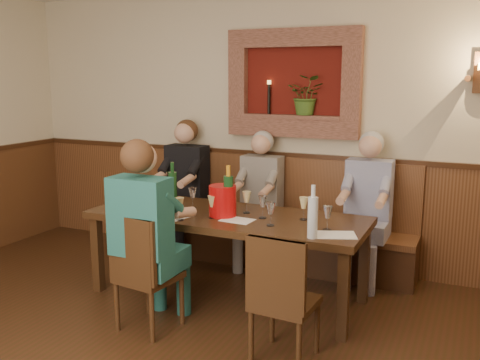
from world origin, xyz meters
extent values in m
cube|color=beige|center=(0.00, 3.00, 1.40)|extent=(6.00, 0.04, 2.80)
cube|color=#4D2C16|center=(0.00, 2.98, 0.55)|extent=(6.00, 0.04, 1.10)
cube|color=#381E0F|center=(0.00, 2.98, 1.12)|extent=(6.02, 0.06, 0.05)
cube|color=#57120C|center=(0.20, 2.98, 1.85)|extent=(1.00, 0.02, 0.70)
cube|color=#965D4C|center=(0.20, 2.94, 2.29)|extent=(1.36, 0.12, 0.18)
cube|color=#965D4C|center=(0.20, 2.94, 1.41)|extent=(1.36, 0.12, 0.18)
cube|color=#965D4C|center=(-0.39, 2.94, 1.85)|extent=(0.18, 0.12, 0.70)
cube|color=#965D4C|center=(0.79, 2.94, 1.85)|extent=(0.18, 0.12, 0.70)
cube|color=#965D4C|center=(0.20, 2.94, 1.52)|extent=(1.00, 0.14, 0.04)
imported|color=#3C6021|center=(0.35, 2.94, 1.74)|extent=(0.35, 0.30, 0.39)
cylinder|color=black|center=(-0.05, 2.94, 1.69)|extent=(0.03, 0.03, 0.30)
cylinder|color=#FFBF59|center=(-0.05, 2.94, 1.86)|extent=(0.04, 0.04, 0.04)
cylinder|color=#4D2C16|center=(1.80, 2.88, 1.90)|extent=(0.05, 0.18, 0.05)
cube|color=#321C0F|center=(0.00, 1.85, 0.72)|extent=(2.40, 0.90, 0.06)
cube|color=#321C0F|center=(-1.12, 1.48, 0.34)|extent=(0.08, 0.08, 0.69)
cube|color=#321C0F|center=(1.12, 1.48, 0.34)|extent=(0.08, 0.08, 0.69)
cube|color=#321C0F|center=(-1.12, 2.22, 0.34)|extent=(0.08, 0.08, 0.69)
cube|color=#321C0F|center=(1.12, 2.22, 0.34)|extent=(0.08, 0.08, 0.69)
cube|color=#381E0F|center=(0.00, 2.76, 0.20)|extent=(3.00, 0.40, 0.40)
cube|color=#4D2C16|center=(0.00, 2.76, 0.42)|extent=(3.00, 0.45, 0.06)
cube|color=#4D2C16|center=(0.00, 2.95, 0.78)|extent=(3.00, 0.06, 0.66)
cube|color=#321C0F|center=(-0.28, 1.06, 0.19)|extent=(0.44, 0.44, 0.39)
cube|color=#321C0F|center=(-0.28, 1.06, 0.41)|extent=(0.46, 0.46, 0.05)
cube|color=#321C0F|center=(-0.31, 0.88, 0.68)|extent=(0.41, 0.09, 0.49)
cube|color=#321C0F|center=(0.82, 1.05, 0.19)|extent=(0.40, 0.40, 0.38)
cube|color=#321C0F|center=(0.82, 1.05, 0.41)|extent=(0.42, 0.42, 0.05)
cube|color=#321C0F|center=(0.81, 0.87, 0.67)|extent=(0.40, 0.06, 0.48)
cube|color=black|center=(-0.93, 2.60, 0.23)|extent=(0.44, 0.46, 0.45)
cube|color=black|center=(-0.93, 2.78, 0.90)|extent=(0.44, 0.23, 0.57)
sphere|color=#D8A384|center=(-0.93, 2.74, 1.33)|extent=(0.22, 0.22, 0.22)
sphere|color=#4C2D19|center=(-0.93, 2.79, 1.35)|extent=(0.24, 0.24, 0.24)
cube|color=#625C59|center=(-0.05, 2.62, 0.23)|extent=(0.40, 0.42, 0.45)
cube|color=#625C59|center=(-0.05, 2.78, 0.87)|extent=(0.40, 0.21, 0.53)
sphere|color=#D8A384|center=(-0.05, 2.74, 1.25)|extent=(0.20, 0.20, 0.20)
sphere|color=#B2B2B2|center=(-0.05, 2.79, 1.27)|extent=(0.22, 0.22, 0.22)
cube|color=navy|center=(1.03, 2.61, 0.23)|extent=(0.42, 0.44, 0.45)
cube|color=navy|center=(1.03, 2.78, 0.89)|extent=(0.42, 0.22, 0.55)
sphere|color=#D8A384|center=(1.03, 2.74, 1.29)|extent=(0.21, 0.21, 0.21)
sphere|color=#B2B2B2|center=(1.03, 2.79, 1.31)|extent=(0.23, 0.23, 0.23)
cube|color=navy|center=(-0.28, 1.16, 0.23)|extent=(0.44, 0.47, 0.45)
cube|color=navy|center=(-0.28, 0.98, 0.91)|extent=(0.44, 0.23, 0.58)
sphere|color=#D8A384|center=(-0.28, 1.02, 1.34)|extent=(0.22, 0.22, 0.22)
sphere|color=#4C2D19|center=(-0.28, 0.97, 1.36)|extent=(0.24, 0.24, 0.24)
cylinder|color=#BF0B0C|center=(-0.01, 1.78, 0.88)|extent=(0.26, 0.26, 0.26)
cylinder|color=#19471E|center=(0.05, 1.77, 0.93)|extent=(0.11, 0.11, 0.35)
cylinder|color=orange|center=(0.05, 1.77, 1.15)|extent=(0.05, 0.05, 0.09)
cylinder|color=#19471E|center=(-0.56, 1.89, 0.91)|extent=(0.09, 0.09, 0.32)
cylinder|color=#19471E|center=(-0.56, 1.89, 1.12)|extent=(0.04, 0.04, 0.09)
cylinder|color=silver|center=(0.87, 1.49, 0.90)|extent=(0.09, 0.09, 0.31)
cylinder|color=silver|center=(0.87, 1.49, 1.10)|extent=(0.04, 0.04, 0.09)
cube|color=white|center=(-0.82, 1.60, 0.75)|extent=(0.37, 0.31, 0.00)
cube|color=white|center=(0.16, 1.71, 0.75)|extent=(0.27, 0.20, 0.00)
cube|color=white|center=(1.01, 1.63, 0.75)|extent=(0.35, 0.31, 0.00)
cube|color=white|center=(-0.41, 1.57, 0.75)|extent=(0.36, 0.29, 0.00)
camera|label=1|loc=(1.95, -2.17, 1.92)|focal=40.00mm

